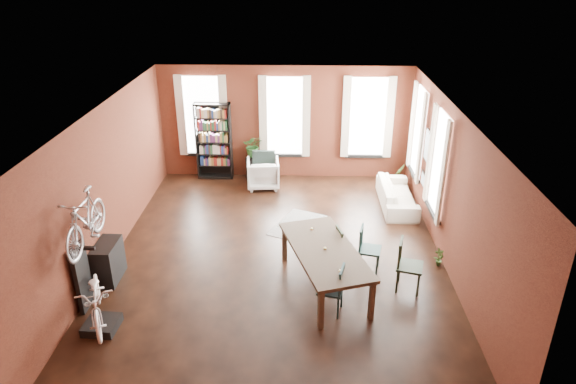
{
  "coord_description": "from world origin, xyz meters",
  "views": [
    {
      "loc": [
        0.53,
        -9.37,
        5.88
      ],
      "look_at": [
        0.21,
        0.6,
        1.27
      ],
      "focal_mm": 32.0,
      "sensor_mm": 36.0,
      "label": 1
    }
  ],
  "objects_px": {
    "bicycle_floor": "(93,280)",
    "dining_chair_b": "(330,251)",
    "white_armchair": "(263,172)",
    "dining_chair_c": "(410,266)",
    "dining_chair_d": "(370,249)",
    "console_table": "(108,261)",
    "plant_stand": "(254,167)",
    "bike_trainer": "(102,325)",
    "dining_table": "(324,268)",
    "bookshelf": "(214,141)",
    "cream_sofa": "(397,191)",
    "dining_chair_a": "(331,289)"
  },
  "relations": [
    {
      "from": "bookshelf",
      "to": "dining_table",
      "type": "bearing_deg",
      "value": -60.92
    },
    {
      "from": "bicycle_floor",
      "to": "dining_chair_c",
      "type": "bearing_deg",
      "value": -8.47
    },
    {
      "from": "bike_trainer",
      "to": "bicycle_floor",
      "type": "distance_m",
      "value": 0.9
    },
    {
      "from": "dining_chair_a",
      "to": "cream_sofa",
      "type": "relative_size",
      "value": 0.45
    },
    {
      "from": "dining_chair_b",
      "to": "bookshelf",
      "type": "height_order",
      "value": "bookshelf"
    },
    {
      "from": "plant_stand",
      "to": "dining_table",
      "type": "bearing_deg",
      "value": -70.8
    },
    {
      "from": "dining_table",
      "to": "dining_chair_c",
      "type": "bearing_deg",
      "value": -18.86
    },
    {
      "from": "dining_chair_c",
      "to": "white_armchair",
      "type": "distance_m",
      "value": 5.69
    },
    {
      "from": "bike_trainer",
      "to": "white_armchair",
      "type": "bearing_deg",
      "value": 68.98
    },
    {
      "from": "bookshelf",
      "to": "bicycle_floor",
      "type": "distance_m",
      "value": 6.74
    },
    {
      "from": "dining_table",
      "to": "white_armchair",
      "type": "distance_m",
      "value": 4.95
    },
    {
      "from": "bookshelf",
      "to": "white_armchair",
      "type": "height_order",
      "value": "bookshelf"
    },
    {
      "from": "white_armchair",
      "to": "bicycle_floor",
      "type": "xyz_separation_m",
      "value": [
        -2.35,
        -6.04,
        0.54
      ]
    },
    {
      "from": "bicycle_floor",
      "to": "dining_chair_b",
      "type": "bearing_deg",
      "value": 3.62
    },
    {
      "from": "console_table",
      "to": "dining_table",
      "type": "bearing_deg",
      "value": -1.77
    },
    {
      "from": "dining_chair_c",
      "to": "bicycle_floor",
      "type": "bearing_deg",
      "value": 118.94
    },
    {
      "from": "dining_chair_b",
      "to": "plant_stand",
      "type": "distance_m",
      "value": 5.16
    },
    {
      "from": "dining_chair_c",
      "to": "bookshelf",
      "type": "bearing_deg",
      "value": 56.07
    },
    {
      "from": "dining_chair_b",
      "to": "console_table",
      "type": "xyz_separation_m",
      "value": [
        -4.37,
        -0.44,
        -0.07
      ]
    },
    {
      "from": "cream_sofa",
      "to": "console_table",
      "type": "bearing_deg",
      "value": 119.33
    },
    {
      "from": "dining_chair_b",
      "to": "console_table",
      "type": "height_order",
      "value": "dining_chair_b"
    },
    {
      "from": "dining_chair_d",
      "to": "dining_chair_b",
      "type": "bearing_deg",
      "value": 106.74
    },
    {
      "from": "white_armchair",
      "to": "dining_chair_c",
      "type": "bearing_deg",
      "value": 118.05
    },
    {
      "from": "bicycle_floor",
      "to": "bike_trainer",
      "type": "bearing_deg",
      "value": -82.46
    },
    {
      "from": "bookshelf",
      "to": "cream_sofa",
      "type": "distance_m",
      "value": 5.28
    },
    {
      "from": "dining_table",
      "to": "dining_chair_d",
      "type": "relative_size",
      "value": 2.6
    },
    {
      "from": "dining_chair_c",
      "to": "dining_chair_d",
      "type": "bearing_deg",
      "value": 61.78
    },
    {
      "from": "dining_chair_d",
      "to": "plant_stand",
      "type": "bearing_deg",
      "value": 43.92
    },
    {
      "from": "white_armchair",
      "to": "console_table",
      "type": "height_order",
      "value": "white_armchair"
    },
    {
      "from": "cream_sofa",
      "to": "bicycle_floor",
      "type": "relative_size",
      "value": 1.26
    },
    {
      "from": "dining_chair_b",
      "to": "cream_sofa",
      "type": "relative_size",
      "value": 0.45
    },
    {
      "from": "dining_chair_b",
      "to": "dining_chair_d",
      "type": "xyz_separation_m",
      "value": [
        0.81,
        0.05,
        0.01
      ]
    },
    {
      "from": "dining_chair_b",
      "to": "white_armchair",
      "type": "bearing_deg",
      "value": -172.42
    },
    {
      "from": "dining_chair_b",
      "to": "dining_chair_c",
      "type": "distance_m",
      "value": 1.61
    },
    {
      "from": "dining_table",
      "to": "console_table",
      "type": "xyz_separation_m",
      "value": [
        -4.24,
        0.13,
        -0.02
      ]
    },
    {
      "from": "bookshelf",
      "to": "bike_trainer",
      "type": "xyz_separation_m",
      "value": [
        -0.91,
        -6.71,
        -1.02
      ]
    },
    {
      "from": "cream_sofa",
      "to": "dining_chair_b",
      "type": "bearing_deg",
      "value": 148.73
    },
    {
      "from": "bookshelf",
      "to": "console_table",
      "type": "relative_size",
      "value": 2.75
    },
    {
      "from": "dining_table",
      "to": "dining_chair_c",
      "type": "height_order",
      "value": "dining_chair_c"
    },
    {
      "from": "plant_stand",
      "to": "bicycle_floor",
      "type": "relative_size",
      "value": 0.4
    },
    {
      "from": "cream_sofa",
      "to": "console_table",
      "type": "xyz_separation_m",
      "value": [
        -6.23,
        -3.5,
        -0.01
      ]
    },
    {
      "from": "console_table",
      "to": "plant_stand",
      "type": "bearing_deg",
      "value": 65.34
    },
    {
      "from": "white_armchair",
      "to": "plant_stand",
      "type": "bearing_deg",
      "value": -68.8
    },
    {
      "from": "dining_chair_b",
      "to": "bookshelf",
      "type": "bearing_deg",
      "value": -161.37
    },
    {
      "from": "dining_chair_c",
      "to": "bookshelf",
      "type": "distance_m",
      "value": 7.08
    },
    {
      "from": "bike_trainer",
      "to": "bicycle_floor",
      "type": "xyz_separation_m",
      "value": [
        -0.02,
        0.03,
        0.9
      ]
    },
    {
      "from": "dining_chair_d",
      "to": "console_table",
      "type": "relative_size",
      "value": 1.19
    },
    {
      "from": "dining_chair_a",
      "to": "console_table",
      "type": "bearing_deg",
      "value": -87.37
    },
    {
      "from": "dining_table",
      "to": "bicycle_floor",
      "type": "distance_m",
      "value": 4.15
    },
    {
      "from": "dining_chair_b",
      "to": "bicycle_floor",
      "type": "distance_m",
      "value": 4.48
    }
  ]
}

